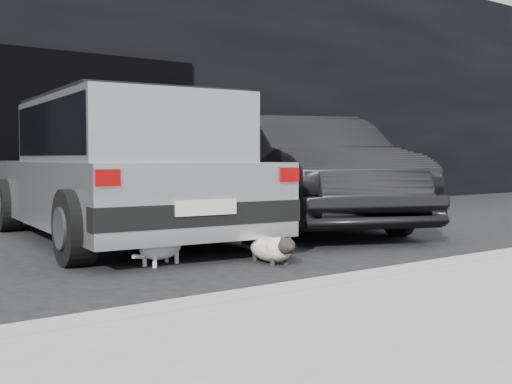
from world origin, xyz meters
TOP-DOWN VIEW (x-y plane):
  - ground at (0.00, 0.00)m, footprint 80.00×80.00m
  - building_facade at (1.00, 6.00)m, footprint 34.00×4.00m
  - garage_opening at (1.00, 3.99)m, footprint 4.00×0.10m
  - curb at (1.00, -2.60)m, footprint 18.00×0.25m
  - silver_hatchback at (0.29, 1.03)m, footprint 2.56×4.65m
  - second_car at (2.99, 0.89)m, footprint 3.27×4.93m
  - cat_siamese at (0.67, -1.27)m, footprint 0.36×0.84m
  - cat_white at (-0.15, -0.73)m, footprint 0.68×0.39m

SIDE VIEW (x-z plane):
  - ground at x=0.00m, z-range 0.00..0.00m
  - curb at x=1.00m, z-range 0.00..0.12m
  - cat_siamese at x=0.67m, z-range -0.01..0.28m
  - cat_white at x=-0.15m, z-range 0.00..0.33m
  - second_car at x=2.99m, z-range 0.00..1.53m
  - silver_hatchback at x=0.29m, z-range 0.08..1.72m
  - garage_opening at x=1.00m, z-range 0.00..2.60m
  - building_facade at x=1.00m, z-range 0.00..5.00m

